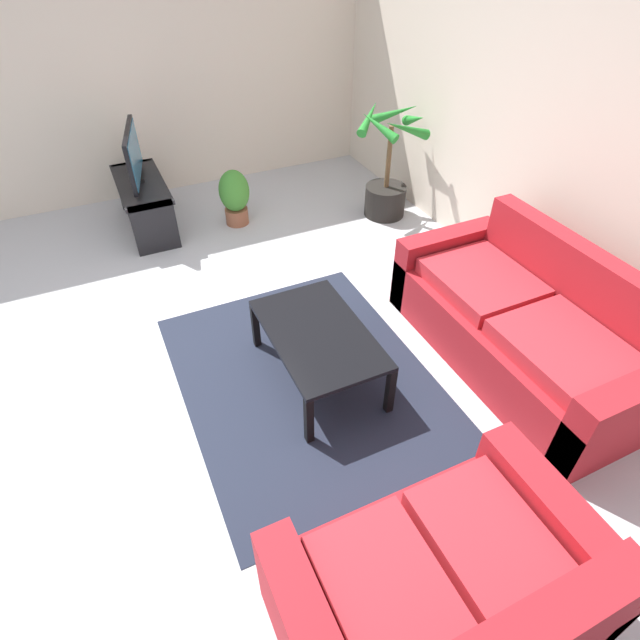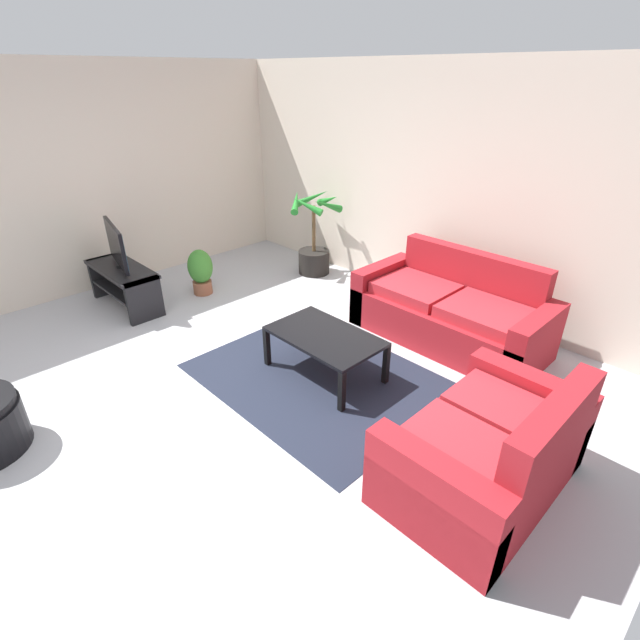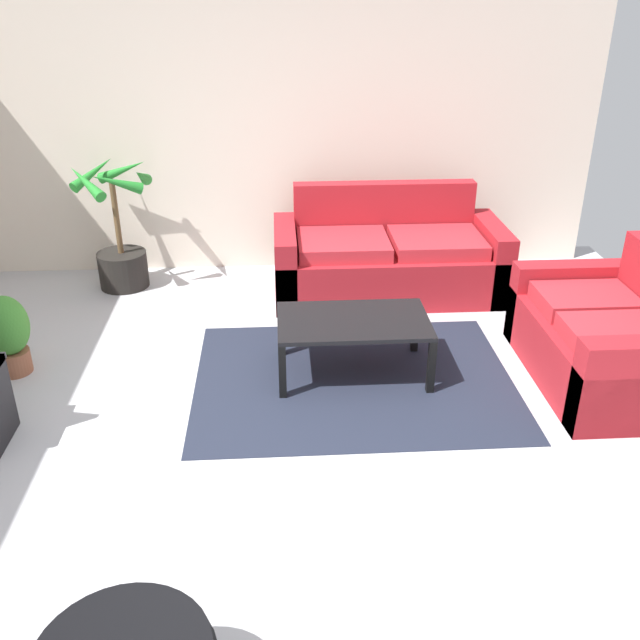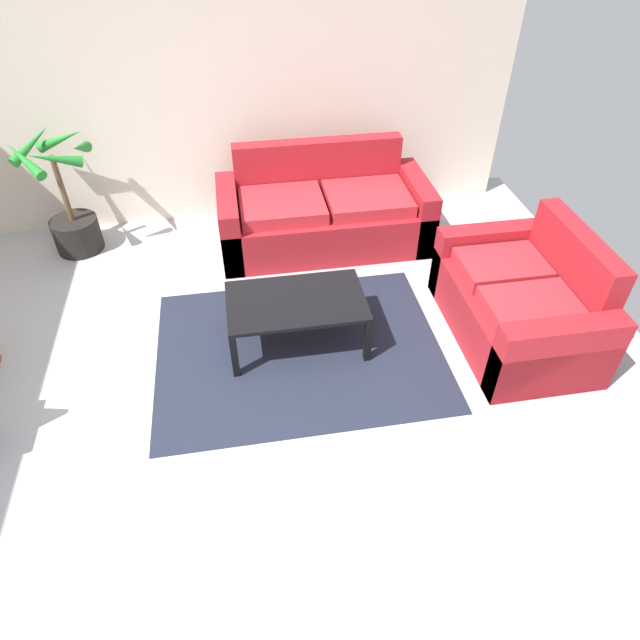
# 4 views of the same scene
# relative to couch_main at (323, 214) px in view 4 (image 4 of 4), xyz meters

# --- Properties ---
(ground_plane) EXTENTS (6.60, 6.60, 0.00)m
(ground_plane) POSITION_rel_couch_main_xyz_m (-1.01, -2.28, -0.30)
(ground_plane) COLOR #B2B2B7
(wall_back) EXTENTS (6.00, 0.06, 2.70)m
(wall_back) POSITION_rel_couch_main_xyz_m (-1.01, 0.72, 1.05)
(wall_back) COLOR beige
(wall_back) RESTS_ON ground
(couch_main) EXTENTS (1.98, 0.90, 0.90)m
(couch_main) POSITION_rel_couch_main_xyz_m (0.00, 0.00, 0.00)
(couch_main) COLOR maroon
(couch_main) RESTS_ON ground
(couch_loveseat) EXTENTS (0.90, 1.41, 0.90)m
(couch_loveseat) POSITION_rel_couch_main_xyz_m (1.27, -1.60, -0.00)
(couch_loveseat) COLOR maroon
(couch_loveseat) RESTS_ON ground
(coffee_table) EXTENTS (1.04, 0.64, 0.42)m
(coffee_table) POSITION_rel_couch_main_xyz_m (-0.46, -1.41, 0.07)
(coffee_table) COLOR black
(coffee_table) RESTS_ON ground
(area_rug) EXTENTS (2.20, 1.70, 0.01)m
(area_rug) POSITION_rel_couch_main_xyz_m (-0.46, -1.51, -0.30)
(area_rug) COLOR #1E2333
(area_rug) RESTS_ON ground
(potted_palm) EXTENTS (0.68, 0.73, 1.15)m
(potted_palm) POSITION_rel_couch_main_xyz_m (-2.36, 0.27, 0.10)
(potted_palm) COLOR black
(potted_palm) RESTS_ON ground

